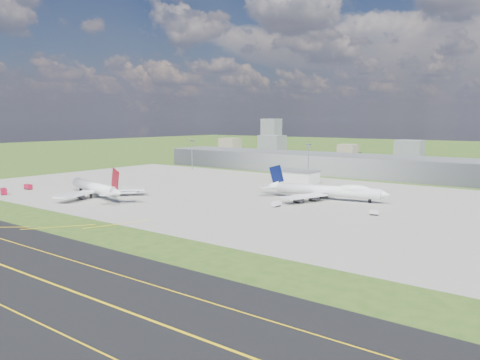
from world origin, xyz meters
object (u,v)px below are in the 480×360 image
Objects in this scene: airliner_blue_quad at (327,191)px; tug_yellow at (137,191)px; fire_truck at (4,192)px; van_white_near at (276,204)px; crash_tender at (28,187)px; airliner_red_twin at (96,188)px; van_white_far at (374,213)px.

airliner_blue_quad reaches higher than tug_yellow.
van_white_near is at bearing 44.35° from fire_truck.
crash_tender is 1.10× the size of van_white_near.
fire_truck is at bearing 121.06° from van_white_near.
airliner_blue_quad reaches higher than fire_truck.
airliner_red_twin reaches higher than van_white_far.
crash_tender is at bearing 113.67° from van_white_near.
van_white_far is (191.08, 69.90, -0.53)m from fire_truck.
van_white_near is (91.69, 9.39, 0.46)m from tug_yellow.
airliner_red_twin is at bearing 118.08° from van_white_near.
tug_yellow is at bearing 29.20° from crash_tender.
van_white_far is (141.78, 43.26, -3.71)m from airliner_red_twin.
fire_truck reaches higher than van_white_near.
airliner_blue_quad is at bearing 134.81° from van_white_far.
van_white_far is (35.37, -24.74, -3.75)m from airliner_blue_quad.
fire_truck is 20.39m from crash_tender.
airliner_blue_quad is 43.33m from van_white_far.
airliner_red_twin is at bearing -173.25° from van_white_far.
van_white_near is at bearing -44.81° from tug_yellow.
crash_tender reaches higher than van_white_far.
airliner_red_twin is 101.81m from van_white_near.
crash_tender is at bearing 133.70° from fire_truck.
airliner_red_twin is 148.28m from van_white_far.
tug_yellow is (-102.46, -42.65, -4.05)m from airliner_blue_quad.
crash_tender is (-7.74, 18.86, -0.14)m from fire_truck.
van_white_near reaches higher than tug_yellow.
van_white_near is at bearing 16.25° from crash_tender.
crash_tender is at bearing -165.03° from airliner_blue_quad.
crash_tender is 1.28× the size of van_white_far.
crash_tender is 158.48m from van_white_near.
van_white_near is at bearing -145.43° from airliner_red_twin.
airliner_blue_quad reaches higher than crash_tender.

